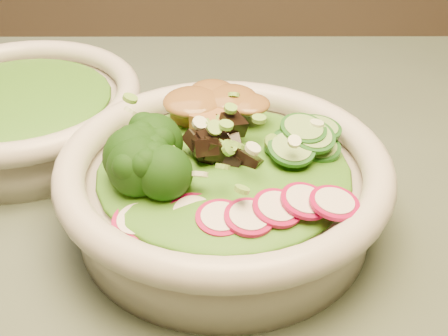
{
  "coord_description": "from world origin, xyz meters",
  "views": [
    {
      "loc": [
        0.1,
        -0.43,
        1.1
      ],
      "look_at": [
        0.1,
        -0.01,
        0.81
      ],
      "focal_mm": 50.0,
      "sensor_mm": 36.0,
      "label": 1
    }
  ],
  "objects": [
    {
      "name": "dining_table",
      "position": [
        0.0,
        0.0,
        0.64
      ],
      "size": [
        1.2,
        0.8,
        0.75
      ],
      "color": "black",
      "rests_on": "ground"
    },
    {
      "name": "peanut_sauce",
      "position": [
        0.09,
        0.05,
        0.84
      ],
      "size": [
        0.07,
        0.06,
        0.02
      ],
      "primitive_type": "ellipsoid",
      "color": "brown",
      "rests_on": "tofu_cubes"
    },
    {
      "name": "cucumber_slices",
      "position": [
        0.16,
        0.0,
        0.82
      ],
      "size": [
        0.08,
        0.08,
        0.04
      ],
      "primitive_type": null,
      "rotation": [
        0.0,
        0.0,
        0.14
      ],
      "color": "#73A35A",
      "rests_on": "salad_bowl"
    },
    {
      "name": "radish_slices",
      "position": [
        0.12,
        -0.08,
        0.82
      ],
      "size": [
        0.12,
        0.06,
        0.02
      ],
      "primitive_type": null,
      "rotation": [
        0.0,
        0.0,
        0.14
      ],
      "color": "#990B3E",
      "rests_on": "salad_bowl"
    },
    {
      "name": "broccoli_florets",
      "position": [
        0.04,
        -0.03,
        0.83
      ],
      "size": [
        0.09,
        0.08,
        0.04
      ],
      "primitive_type": null,
      "rotation": [
        0.0,
        0.0,
        0.14
      ],
      "color": "black",
      "rests_on": "salad_bowl"
    },
    {
      "name": "side_lettuce",
      "position": [
        -0.1,
        0.12,
        0.8
      ],
      "size": [
        0.16,
        0.16,
        0.02
      ],
      "primitive_type": "ellipsoid",
      "color": "#246916",
      "rests_on": "side_bowl"
    },
    {
      "name": "side_bowl",
      "position": [
        -0.1,
        0.12,
        0.79
      ],
      "size": [
        0.24,
        0.24,
        0.07
      ],
      "rotation": [
        0.0,
        0.0,
        -0.23
      ],
      "color": "beige",
      "rests_on": "dining_table"
    },
    {
      "name": "lettuce_bed",
      "position": [
        0.1,
        -0.01,
        0.81
      ],
      "size": [
        0.21,
        0.21,
        0.02
      ],
      "primitive_type": "ellipsoid",
      "color": "#246916",
      "rests_on": "salad_bowl"
    },
    {
      "name": "mushroom_heap",
      "position": [
        0.1,
        0.0,
        0.83
      ],
      "size": [
        0.08,
        0.08,
        0.04
      ],
      "primitive_type": null,
      "rotation": [
        0.0,
        0.0,
        0.14
      ],
      "color": "black",
      "rests_on": "salad_bowl"
    },
    {
      "name": "salad_bowl",
      "position": [
        0.1,
        -0.01,
        0.79
      ],
      "size": [
        0.28,
        0.28,
        0.07
      ],
      "rotation": [
        0.0,
        0.0,
        0.14
      ],
      "color": "beige",
      "rests_on": "dining_table"
    },
    {
      "name": "tofu_cubes",
      "position": [
        0.09,
        0.05,
        0.82
      ],
      "size": [
        0.1,
        0.07,
        0.04
      ],
      "primitive_type": null,
      "rotation": [
        0.0,
        0.0,
        0.14
      ],
      "color": "#945B31",
      "rests_on": "salad_bowl"
    },
    {
      "name": "scallion_garnish",
      "position": [
        0.1,
        -0.01,
        0.84
      ],
      "size": [
        0.2,
        0.2,
        0.02
      ],
      "primitive_type": null,
      "color": "#71AC3D",
      "rests_on": "salad_bowl"
    }
  ]
}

